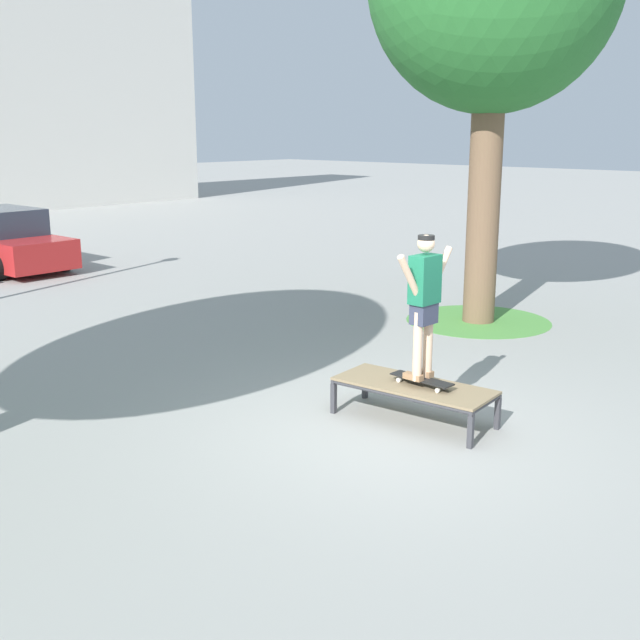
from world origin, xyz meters
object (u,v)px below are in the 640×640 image
(skate_box, at_px, (414,388))
(skater, at_px, (424,297))
(car_red, at_px, (3,241))
(skateboard, at_px, (422,380))

(skate_box, height_order, skater, skater)
(skater, relative_size, car_red, 0.40)
(skate_box, height_order, skateboard, skateboard)
(skate_box, height_order, car_red, car_red)
(skate_box, bearing_deg, skateboard, -84.65)
(skateboard, bearing_deg, car_red, 82.60)
(skate_box, relative_size, skater, 1.16)
(car_red, bearing_deg, skate_box, -97.49)
(skateboard, bearing_deg, skater, 88.66)
(car_red, bearing_deg, skateboard, -97.40)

